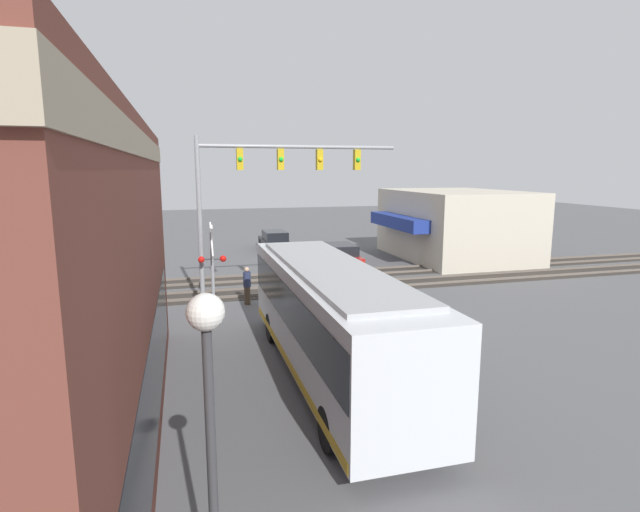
% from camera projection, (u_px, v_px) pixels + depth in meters
% --- Properties ---
extents(ground_plane, '(120.00, 120.00, 0.00)m').
position_uv_depth(ground_plane, '(365.00, 323.00, 19.83)').
color(ground_plane, '#565659').
extents(shop_building, '(10.07, 8.56, 4.60)m').
position_uv_depth(shop_building, '(454.00, 224.00, 34.18)').
color(shop_building, beige).
rests_on(shop_building, ground).
extents(city_bus, '(11.26, 2.59, 3.33)m').
position_uv_depth(city_bus, '(330.00, 316.00, 14.46)').
color(city_bus, silver).
rests_on(city_bus, ground).
extents(traffic_signal_gantry, '(0.42, 8.85, 7.40)m').
position_uv_depth(traffic_signal_gantry, '(266.00, 179.00, 21.52)').
color(traffic_signal_gantry, gray).
rests_on(traffic_signal_gantry, ground).
extents(crossing_signal, '(1.41, 1.18, 3.81)m').
position_uv_depth(crossing_signal, '(212.00, 259.00, 21.01)').
color(crossing_signal, gray).
rests_on(crossing_signal, ground).
extents(streetlamp, '(0.44, 0.44, 4.66)m').
position_uv_depth(streetlamp, '(211.00, 446.00, 5.91)').
color(streetlamp, '#38383A').
rests_on(streetlamp, ground).
extents(rail_track_near, '(2.60, 60.00, 0.15)m').
position_uv_depth(rail_track_near, '(324.00, 288.00, 25.52)').
color(rail_track_near, '#332D28').
rests_on(rail_track_near, ground).
extents(rail_track_far, '(2.60, 60.00, 0.15)m').
position_uv_depth(rail_track_far, '(309.00, 275.00, 28.56)').
color(rail_track_far, '#332D28').
rests_on(rail_track_far, ground).
extents(parked_car_red, '(4.47, 1.82, 1.43)m').
position_uv_depth(parked_car_red, '(340.00, 256.00, 31.34)').
color(parked_car_red, '#B21E19').
rests_on(parked_car_red, ground).
extents(parked_car_black, '(4.77, 1.82, 1.44)m').
position_uv_depth(parked_car_black, '(275.00, 241.00, 37.82)').
color(parked_car_black, black).
rests_on(parked_car_black, ground).
extents(pedestrian_at_crossing, '(0.34, 0.34, 1.72)m').
position_uv_depth(pedestrian_at_crossing, '(247.00, 285.00, 22.42)').
color(pedestrian_at_crossing, '#473828').
rests_on(pedestrian_at_crossing, ground).
extents(pedestrian_near_bus, '(0.34, 0.34, 1.74)m').
position_uv_depth(pedestrian_near_bus, '(359.00, 314.00, 17.98)').
color(pedestrian_near_bus, '#473828').
rests_on(pedestrian_near_bus, ground).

